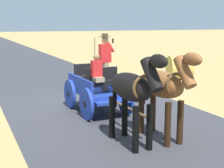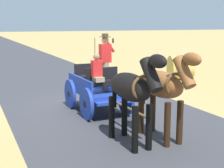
# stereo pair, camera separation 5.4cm
# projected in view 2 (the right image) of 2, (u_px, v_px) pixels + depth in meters

# --- Properties ---
(ground_plane) EXTENTS (200.00, 200.00, 0.00)m
(ground_plane) POSITION_uv_depth(u_px,v_px,m) (93.00, 105.00, 11.44)
(ground_plane) COLOR tan
(road_surface) EXTENTS (5.98, 160.00, 0.01)m
(road_surface) POSITION_uv_depth(u_px,v_px,m) (93.00, 104.00, 11.44)
(road_surface) COLOR #38383D
(road_surface) RESTS_ON ground
(horse_drawn_carriage) EXTENTS (1.45, 4.51, 2.50)m
(horse_drawn_carriage) POSITION_uv_depth(u_px,v_px,m) (98.00, 87.00, 10.37)
(horse_drawn_carriage) COLOR #1E3899
(horse_drawn_carriage) RESTS_ON ground
(horse_near_side) EXTENTS (0.67, 2.14, 2.21)m
(horse_near_side) POSITION_uv_depth(u_px,v_px,m) (163.00, 87.00, 7.76)
(horse_near_side) COLOR brown
(horse_near_side) RESTS_ON ground
(horse_off_side) EXTENTS (0.66, 2.13, 2.21)m
(horse_off_side) POSITION_uv_depth(u_px,v_px,m) (132.00, 90.00, 7.41)
(horse_off_side) COLOR black
(horse_off_side) RESTS_ON ground
(hay_bale) EXTENTS (1.40, 1.47, 1.20)m
(hay_bale) POSITION_uv_depth(u_px,v_px,m) (180.00, 68.00, 16.47)
(hay_bale) COLOR gold
(hay_bale) RESTS_ON ground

